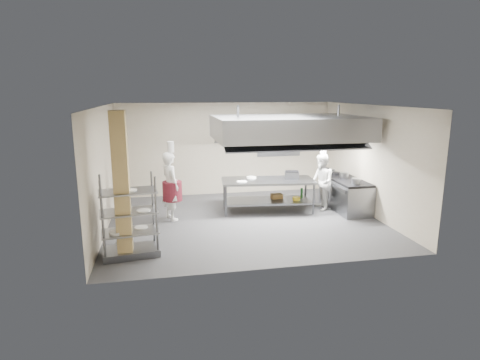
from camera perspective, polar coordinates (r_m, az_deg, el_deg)
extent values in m
plane|color=#353537|center=(10.70, 0.66, -5.76)|extent=(7.00, 7.00, 0.00)
plane|color=silver|center=(10.17, 0.71, 10.51)|extent=(7.00, 7.00, 0.00)
plane|color=tan|center=(13.25, -1.99, 4.45)|extent=(7.00, 0.00, 7.00)
plane|color=tan|center=(10.22, -18.91, 1.37)|extent=(0.00, 6.00, 6.00)
plane|color=tan|center=(11.56, 17.94, 2.66)|extent=(0.00, 6.00, 6.00)
cube|color=tan|center=(8.30, -16.48, -0.93)|extent=(0.30, 0.30, 3.00)
cube|color=gray|center=(10.93, 7.00, 7.40)|extent=(4.00, 2.50, 0.60)
cube|color=white|center=(10.72, 2.36, 5.67)|extent=(1.60, 0.12, 0.04)
cube|color=white|center=(11.27, 11.33, 5.77)|extent=(1.60, 0.12, 0.04)
cube|color=gray|center=(13.49, 5.71, 4.54)|extent=(1.50, 0.28, 0.04)
cube|color=gray|center=(11.37, 3.98, -0.10)|extent=(2.70, 1.36, 0.06)
cube|color=slate|center=(11.51, 3.93, -2.92)|extent=(2.48, 1.23, 0.04)
cube|color=gray|center=(12.02, 14.70, -2.04)|extent=(0.80, 2.00, 0.84)
cube|color=black|center=(11.92, 14.82, 0.05)|extent=(0.78, 1.96, 0.06)
imported|color=white|center=(10.71, -9.86, -0.86)|extent=(0.67, 0.79, 1.83)
imported|color=silver|center=(11.69, 11.48, -0.29)|extent=(0.70, 0.86, 1.63)
imported|color=silver|center=(9.08, -16.50, -4.47)|extent=(0.43, 0.94, 1.57)
cube|color=slate|center=(11.57, 7.37, 0.69)|extent=(0.47, 0.40, 0.19)
cube|color=olive|center=(11.65, 5.25, -2.30)|extent=(0.34, 0.26, 0.14)
cylinder|color=gray|center=(11.91, 14.58, 0.64)|extent=(0.26, 0.26, 0.18)
cylinder|color=white|center=(8.65, -15.37, -6.90)|extent=(0.28, 0.28, 0.05)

